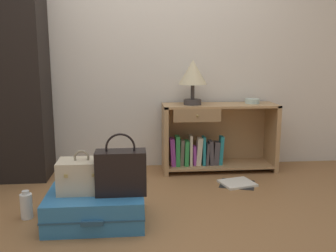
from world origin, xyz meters
name	(u,v)px	position (x,y,z in m)	size (l,w,h in m)	color
ground_plane	(155,229)	(0.00, 0.00, 0.00)	(9.00, 9.00, 0.00)	olive
back_wall	(145,38)	(0.00, 1.50, 1.30)	(6.40, 0.10, 2.60)	silver
bookshelf	(213,138)	(0.65, 1.26, 0.32)	(1.11, 0.37, 0.66)	tan
table_lamp	(193,75)	(0.44, 1.23, 0.95)	(0.27, 0.27, 0.43)	#3D3838
bowl	(252,101)	(1.04, 1.26, 0.69)	(0.14, 0.14, 0.05)	silver
suitcase_large	(96,207)	(-0.40, 0.15, 0.11)	(0.66, 0.53, 0.21)	teal
train_case	(82,176)	(-0.48, 0.17, 0.33)	(0.32, 0.23, 0.29)	beige
handbag	(121,172)	(-0.22, 0.11, 0.37)	(0.34, 0.16, 0.42)	black
bottle	(26,206)	(-0.89, 0.25, 0.09)	(0.08, 0.08, 0.20)	white
open_book_on_floor	(237,183)	(0.78, 0.80, 0.01)	(0.37, 0.35, 0.02)	white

